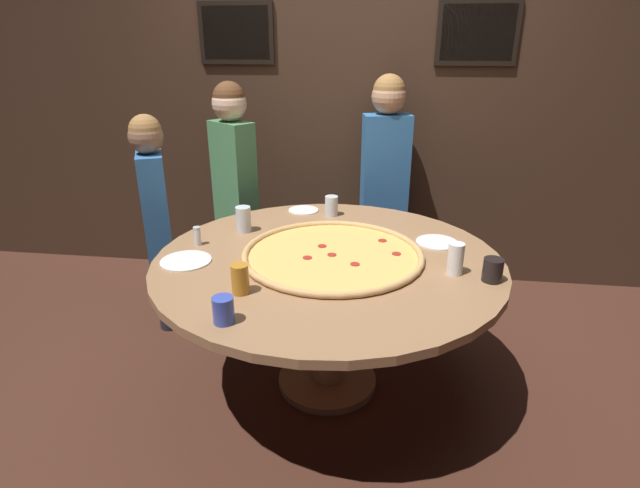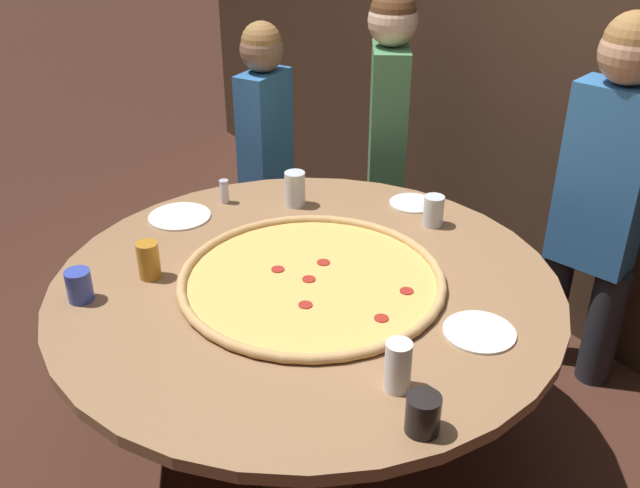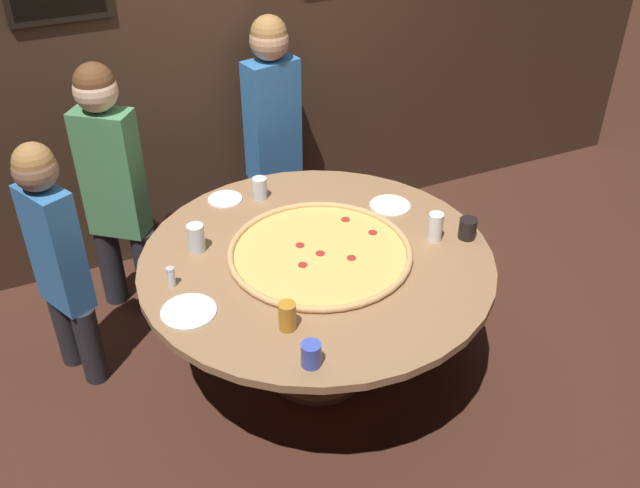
{
  "view_description": "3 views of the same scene",
  "coord_description": "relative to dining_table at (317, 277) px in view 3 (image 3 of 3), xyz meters",
  "views": [
    {
      "loc": [
        0.25,
        -2.18,
        1.72
      ],
      "look_at": [
        -0.05,
        0.07,
        0.78
      ],
      "focal_mm": 28.0,
      "sensor_mm": 36.0,
      "label": 1
    },
    {
      "loc": [
        1.66,
        -1.11,
        1.99
      ],
      "look_at": [
        -0.03,
        0.08,
        0.84
      ],
      "focal_mm": 40.0,
      "sensor_mm": 36.0,
      "label": 2
    },
    {
      "loc": [
        -1.12,
        -2.48,
        2.71
      ],
      "look_at": [
        0.03,
        0.02,
        0.79
      ],
      "focal_mm": 40.0,
      "sensor_mm": 36.0,
      "label": 3
    }
  ],
  "objects": [
    {
      "name": "condiment_shaker",
      "position": [
        -0.68,
        0.07,
        0.17
      ],
      "size": [
        0.04,
        0.04,
        0.1
      ],
      "color": "silver",
      "rests_on": "dining_table"
    },
    {
      "name": "drink_cup_far_right",
      "position": [
        0.74,
        -0.16,
        0.17
      ],
      "size": [
        0.09,
        0.09,
        0.1
      ],
      "primitive_type": "cylinder",
      "color": "black",
      "rests_on": "dining_table"
    },
    {
      "name": "white_plate_left_side",
      "position": [
        -0.66,
        -0.14,
        0.12
      ],
      "size": [
        0.24,
        0.24,
        0.01
      ],
      "primitive_type": "cylinder",
      "color": "white",
      "rests_on": "dining_table"
    },
    {
      "name": "diner_side_left",
      "position": [
        -0.75,
        0.97,
        0.22
      ],
      "size": [
        0.37,
        0.33,
        1.47
      ],
      "rotation": [
        0.0,
        0.0,
        2.49
      ],
      "color": "#232328",
      "rests_on": "ground_plane"
    },
    {
      "name": "drink_cup_centre_back",
      "position": [
        -0.31,
        -0.64,
        0.17
      ],
      "size": [
        0.08,
        0.08,
        0.1
      ],
      "primitive_type": "cylinder",
      "color": "#384CB7",
      "rests_on": "dining_table"
    },
    {
      "name": "ground_plane",
      "position": [
        0.0,
        0.0,
        -0.62
      ],
      "size": [
        24.0,
        24.0,
        0.0
      ],
      "primitive_type": "plane",
      "color": "#422319"
    },
    {
      "name": "giant_pizza",
      "position": [
        0.02,
        0.01,
        0.13
      ],
      "size": [
        0.88,
        0.88,
        0.03
      ],
      "color": "#EAB75B",
      "rests_on": "dining_table"
    },
    {
      "name": "drink_cup_front_edge",
      "position": [
        -0.05,
        0.62,
        0.18
      ],
      "size": [
        0.08,
        0.08,
        0.12
      ],
      "primitive_type": "cylinder",
      "color": "silver",
      "rests_on": "dining_table"
    },
    {
      "name": "drink_cup_near_right",
      "position": [
        -0.32,
        -0.41,
        0.18
      ],
      "size": [
        0.07,
        0.07,
        0.13
      ],
      "primitive_type": "cylinder",
      "color": "#BC7A23",
      "rests_on": "dining_table"
    },
    {
      "name": "diner_side_right",
      "position": [
        -1.11,
        0.52,
        0.13
      ],
      "size": [
        0.25,
        0.35,
        1.32
      ],
      "rotation": [
        0.0,
        0.0,
        2.01
      ],
      "color": "#232328",
      "rests_on": "ground_plane"
    },
    {
      "name": "back_wall",
      "position": [
        0.0,
        1.44,
        0.69
      ],
      "size": [
        6.4,
        0.08,
        2.6
      ],
      "color": "#3D281C",
      "rests_on": "ground_plane"
    },
    {
      "name": "drink_cup_near_left",
      "position": [
        0.58,
        -0.11,
        0.19
      ],
      "size": [
        0.07,
        0.07,
        0.15
      ],
      "primitive_type": "cylinder",
      "color": "white",
      "rests_on": "dining_table"
    },
    {
      "name": "drink_cup_far_left",
      "position": [
        -0.5,
        0.29,
        0.19
      ],
      "size": [
        0.08,
        0.08,
        0.14
      ],
      "primitive_type": "cylinder",
      "color": "silver",
      "rests_on": "dining_table"
    },
    {
      "name": "diner_far_right",
      "position": [
        0.25,
        1.2,
        0.24
      ],
      "size": [
        0.39,
        0.23,
        1.51
      ],
      "rotation": [
        0.0,
        0.0,
        -2.93
      ],
      "color": "#232328",
      "rests_on": "ground_plane"
    },
    {
      "name": "dining_table",
      "position": [
        0.0,
        0.0,
        0.0
      ],
      "size": [
        1.68,
        1.68,
        0.74
      ],
      "color": "#936B47",
      "rests_on": "ground_plane"
    },
    {
      "name": "white_plate_right_side",
      "position": [
        0.54,
        0.25,
        0.12
      ],
      "size": [
        0.21,
        0.21,
        0.01
      ],
      "primitive_type": "cylinder",
      "color": "white",
      "rests_on": "dining_table"
    },
    {
      "name": "white_plate_far_back",
      "position": [
        -0.23,
        0.67,
        0.12
      ],
      "size": [
        0.18,
        0.18,
        0.01
      ],
      "primitive_type": "cylinder",
      "color": "white",
      "rests_on": "dining_table"
    }
  ]
}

